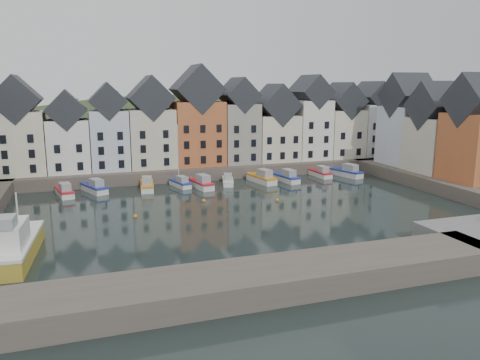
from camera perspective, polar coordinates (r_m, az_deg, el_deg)
name	(u,v)px	position (r m, az deg, el deg)	size (l,w,h in m)	color
ground	(249,214)	(59.95, 1.15, -4.16)	(260.00, 260.00, 0.00)	black
far_quay	(195,168)	(87.87, -5.47, 1.51)	(90.00, 16.00, 2.00)	#4F463D
right_quay	(463,183)	(81.94, 25.52, -0.30)	(14.00, 54.00, 2.00)	#4F463D
near_wall	(224,286)	(36.96, -1.99, -12.78)	(50.00, 6.00, 2.00)	#4F463D
hillside	(173,226)	(117.12, -8.22, -5.55)	(153.60, 70.40, 64.00)	#24371B
far_terrace	(214,126)	(85.71, -3.16, 6.61)	(72.37, 8.16, 17.78)	beige
right_terrace	(439,130)	(83.85, 23.10, 5.62)	(8.30, 24.25, 16.36)	silver
mooring_buoys	(208,205)	(63.69, -3.87, -3.10)	(20.50, 5.50, 0.50)	orange
boat_a	(65,192)	(74.00, -20.59, -1.33)	(3.04, 6.24, 2.30)	silver
boat_b	(95,188)	(75.12, -17.30, -0.90)	(4.14, 6.53, 2.40)	silver
boat_c	(147,185)	(74.73, -11.26, -0.65)	(2.70, 6.56, 2.45)	silver
boat_d	(181,183)	(76.09, -7.25, -0.35)	(2.91, 5.58, 10.20)	silver
boat_e	(201,183)	(74.94, -4.73, -0.42)	(3.09, 6.78, 2.51)	silver
boat_f	(228,181)	(77.39, -1.50, -0.09)	(3.06, 5.74, 2.11)	silver
boat_g	(262,178)	(78.80, 2.70, 0.23)	(3.39, 7.14, 2.63)	silver
boat_h	(286,177)	(80.01, 5.65, 0.32)	(3.02, 6.59, 2.44)	silver
boat_i	(320,173)	(85.09, 9.78, 0.84)	(2.11, 5.91, 2.24)	silver
boat_j	(347,172)	(86.35, 12.89, 0.94)	(3.78, 7.00, 2.57)	silver
large_vessel	(15,246)	(48.82, -25.79, -7.23)	(4.19, 12.30, 6.29)	gold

